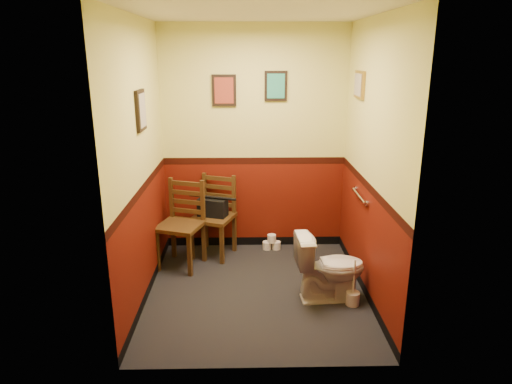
% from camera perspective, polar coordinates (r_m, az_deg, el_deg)
% --- Properties ---
extents(floor, '(2.20, 2.40, 0.00)m').
position_cam_1_polar(floor, '(4.83, 0.07, -12.30)').
color(floor, black).
rests_on(floor, ground).
extents(ceiling, '(2.20, 2.40, 0.00)m').
position_cam_1_polar(ceiling, '(4.23, 0.08, 21.55)').
color(ceiling, silver).
rests_on(ceiling, ground).
extents(wall_back, '(2.20, 0.00, 2.70)m').
position_cam_1_polar(wall_back, '(5.51, -0.22, 6.37)').
color(wall_back, '#551107').
rests_on(wall_back, ground).
extents(wall_front, '(2.20, 0.00, 2.70)m').
position_cam_1_polar(wall_front, '(3.18, 0.57, -1.56)').
color(wall_front, '#551107').
rests_on(wall_front, ground).
extents(wall_left, '(0.00, 2.40, 2.70)m').
position_cam_1_polar(wall_left, '(4.45, -14.26, 3.29)').
color(wall_left, '#551107').
rests_on(wall_left, ground).
extents(wall_right, '(0.00, 2.40, 2.70)m').
position_cam_1_polar(wall_right, '(4.50, 14.25, 3.43)').
color(wall_right, '#551107').
rests_on(wall_right, ground).
extents(grab_bar, '(0.05, 0.56, 0.06)m').
position_cam_1_polar(grab_bar, '(4.83, 12.80, -0.49)').
color(grab_bar, silver).
rests_on(grab_bar, wall_right).
extents(framed_print_back_a, '(0.28, 0.04, 0.36)m').
position_cam_1_polar(framed_print_back_a, '(5.42, -4.02, 12.55)').
color(framed_print_back_a, black).
rests_on(framed_print_back_a, wall_back).
extents(framed_print_back_b, '(0.26, 0.04, 0.34)m').
position_cam_1_polar(framed_print_back_b, '(5.42, 2.49, 13.11)').
color(framed_print_back_b, black).
rests_on(framed_print_back_b, wall_back).
extents(framed_print_left, '(0.04, 0.30, 0.38)m').
position_cam_1_polar(framed_print_left, '(4.45, -14.19, 9.86)').
color(framed_print_left, black).
rests_on(framed_print_left, wall_left).
extents(framed_print_right, '(0.04, 0.34, 0.28)m').
position_cam_1_polar(framed_print_right, '(4.97, 12.79, 12.95)').
color(framed_print_right, olive).
rests_on(framed_print_right, wall_right).
extents(toilet, '(0.72, 0.44, 0.67)m').
position_cam_1_polar(toilet, '(4.61, 9.21, -9.30)').
color(toilet, white).
rests_on(toilet, floor).
extents(toilet_brush, '(0.13, 0.13, 0.48)m').
position_cam_1_polar(toilet_brush, '(4.66, 12.00, -12.77)').
color(toilet_brush, silver).
rests_on(toilet_brush, floor).
extents(chair_left, '(0.58, 0.58, 0.99)m').
position_cam_1_polar(chair_left, '(5.27, -9.25, -4.01)').
color(chair_left, '#402A13').
rests_on(chair_left, floor).
extents(chair_right, '(0.58, 0.58, 0.97)m').
position_cam_1_polar(chair_right, '(5.51, -5.21, -3.03)').
color(chair_right, '#402A13').
rests_on(chair_right, floor).
extents(handbag, '(0.37, 0.27, 0.25)m').
position_cam_1_polar(handbag, '(5.43, -5.44, -1.90)').
color(handbag, black).
rests_on(handbag, chair_right).
extents(tp_stack, '(0.23, 0.12, 0.20)m').
position_cam_1_polar(tp_stack, '(5.76, 1.97, -6.40)').
color(tp_stack, silver).
rests_on(tp_stack, floor).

